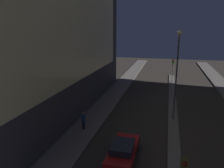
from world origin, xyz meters
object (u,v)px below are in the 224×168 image
(car_left_lane, at_px, (123,151))
(pedestrian_on_left_sidewalk, at_px, (83,120))
(traffic_light_mid, at_px, (173,65))
(street_lamp, at_px, (177,64))

(car_left_lane, relative_size, pedestrian_on_left_sidewalk, 2.61)
(traffic_light_mid, height_order, street_lamp, street_lamp)
(street_lamp, height_order, car_left_lane, street_lamp)
(street_lamp, bearing_deg, car_left_lane, -113.69)
(traffic_light_mid, height_order, pedestrian_on_left_sidewalk, traffic_light_mid)
(street_lamp, height_order, pedestrian_on_left_sidewalk, street_lamp)
(street_lamp, xyz_separation_m, pedestrian_on_left_sidewalk, (-8.40, -4.79, -4.99))
(traffic_light_mid, relative_size, pedestrian_on_left_sidewalk, 2.39)
(traffic_light_mid, relative_size, street_lamp, 0.46)
(traffic_light_mid, distance_m, pedestrian_on_left_sidewalk, 23.00)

